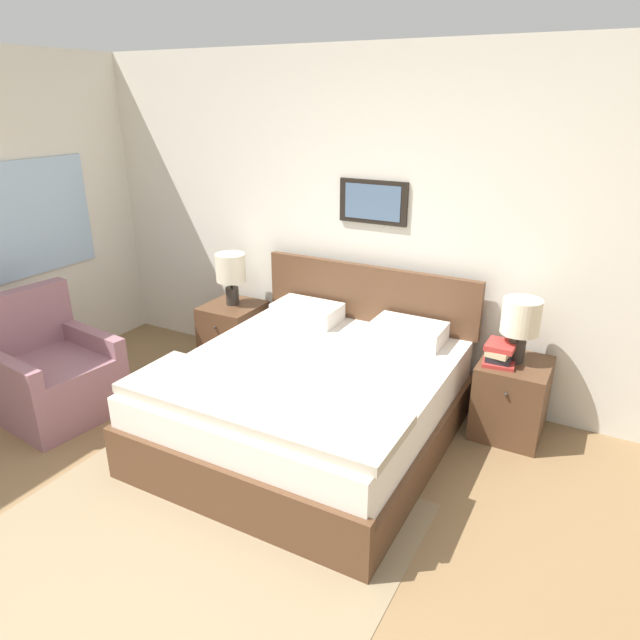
# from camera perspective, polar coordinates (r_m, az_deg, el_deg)

# --- Properties ---
(ground_plane) EXTENTS (16.00, 16.00, 0.00)m
(ground_plane) POSITION_cam_1_polar(r_m,az_deg,el_deg) (3.10, -15.65, -25.96)
(ground_plane) COLOR olive
(wall_back) EXTENTS (7.74, 0.09, 2.60)m
(wall_back) POSITION_cam_1_polar(r_m,az_deg,el_deg) (4.45, 6.71, 9.17)
(wall_back) COLOR silver
(wall_back) RESTS_ON ground_plane
(wall_left) EXTENTS (0.08, 5.01, 2.60)m
(wall_left) POSITION_cam_1_polar(r_m,az_deg,el_deg) (5.17, -29.17, 8.35)
(wall_left) COLOR silver
(wall_left) RESTS_ON ground_plane
(area_rug_main) EXTENTS (2.19, 1.97, 0.01)m
(area_rug_main) POSITION_cam_1_polar(r_m,az_deg,el_deg) (3.35, -13.46, -21.28)
(area_rug_main) COLOR #897556
(area_rug_main) RESTS_ON ground_plane
(bed) EXTENTS (1.78, 1.97, 1.02)m
(bed) POSITION_cam_1_polar(r_m,az_deg,el_deg) (3.94, -0.95, -7.93)
(bed) COLOR brown
(bed) RESTS_ON ground_plane
(armchair) EXTENTS (0.86, 0.83, 0.92)m
(armchair) POSITION_cam_1_polar(r_m,az_deg,el_deg) (4.71, -25.26, -5.06)
(armchair) COLOR #8E606B
(armchair) RESTS_ON ground_plane
(nightstand_near_window) EXTENTS (0.46, 0.51, 0.55)m
(nightstand_near_window) POSITION_cam_1_polar(r_m,az_deg,el_deg) (5.11, -8.60, -1.39)
(nightstand_near_window) COLOR brown
(nightstand_near_window) RESTS_ON ground_plane
(nightstand_by_door) EXTENTS (0.46, 0.51, 0.55)m
(nightstand_by_door) POSITION_cam_1_polar(r_m,az_deg,el_deg) (4.24, 18.56, -7.41)
(nightstand_by_door) COLOR brown
(nightstand_by_door) RESTS_ON ground_plane
(table_lamp_near_window) EXTENTS (0.25, 0.25, 0.45)m
(table_lamp_near_window) POSITION_cam_1_polar(r_m,az_deg,el_deg) (4.93, -8.91, 4.89)
(table_lamp_near_window) COLOR #2D2823
(table_lamp_near_window) RESTS_ON nightstand_near_window
(table_lamp_by_door) EXTENTS (0.25, 0.25, 0.45)m
(table_lamp_by_door) POSITION_cam_1_polar(r_m,az_deg,el_deg) (4.02, 19.43, -0.04)
(table_lamp_by_door) COLOR #2D2823
(table_lamp_by_door) RESTS_ON nightstand_by_door
(book_thick_bottom) EXTENTS (0.24, 0.28, 0.03)m
(book_thick_bottom) POSITION_cam_1_polar(r_m,az_deg,el_deg) (4.08, 17.48, -3.90)
(book_thick_bottom) COLOR #B7332D
(book_thick_bottom) RESTS_ON nightstand_by_door
(book_hardcover_middle) EXTENTS (0.16, 0.21, 0.04)m
(book_hardcover_middle) POSITION_cam_1_polar(r_m,az_deg,el_deg) (4.07, 17.53, -3.47)
(book_hardcover_middle) COLOR #232328
(book_hardcover_middle) RESTS_ON book_thick_bottom
(book_novel_upper) EXTENTS (0.17, 0.24, 0.04)m
(book_novel_upper) POSITION_cam_1_polar(r_m,az_deg,el_deg) (4.05, 17.60, -2.94)
(book_novel_upper) COLOR beige
(book_novel_upper) RESTS_ON book_hardcover_middle
(book_slim_near_top) EXTENTS (0.19, 0.21, 0.04)m
(book_slim_near_top) POSITION_cam_1_polar(r_m,az_deg,el_deg) (4.04, 17.66, -2.44)
(book_slim_near_top) COLOR #B7332D
(book_slim_near_top) RESTS_ON book_novel_upper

